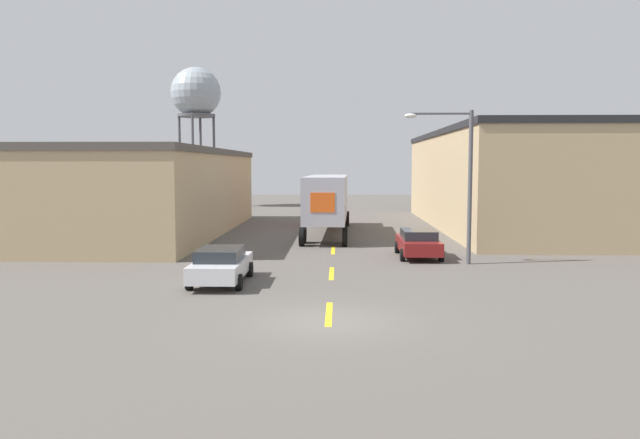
{
  "coord_description": "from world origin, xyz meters",
  "views": [
    {
      "loc": [
        0.29,
        -18.1,
        4.59
      ],
      "look_at": [
        -0.65,
        13.29,
        1.86
      ],
      "focal_mm": 35.0,
      "sensor_mm": 36.0,
      "label": 1
    }
  ],
  "objects_px": {
    "parked_car_right_mid": "(418,243)",
    "parked_car_left_near": "(221,265)",
    "street_lamp": "(461,173)",
    "semi_truck": "(328,199)",
    "water_tower": "(196,94)"
  },
  "relations": [
    {
      "from": "semi_truck",
      "to": "parked_car_right_mid",
      "type": "relative_size",
      "value": 3.21
    },
    {
      "from": "semi_truck",
      "to": "parked_car_left_near",
      "type": "distance_m",
      "value": 18.12
    },
    {
      "from": "parked_car_right_mid",
      "to": "semi_truck",
      "type": "bearing_deg",
      "value": 114.35
    },
    {
      "from": "water_tower",
      "to": "street_lamp",
      "type": "xyz_separation_m",
      "value": [
        21.43,
        -40.3,
        -8.18
      ]
    },
    {
      "from": "parked_car_right_mid",
      "to": "street_lamp",
      "type": "height_order",
      "value": "street_lamp"
    },
    {
      "from": "parked_car_left_near",
      "to": "street_lamp",
      "type": "height_order",
      "value": "street_lamp"
    },
    {
      "from": "parked_car_right_mid",
      "to": "parked_car_left_near",
      "type": "relative_size",
      "value": 1.0
    },
    {
      "from": "street_lamp",
      "to": "water_tower",
      "type": "bearing_deg",
      "value": 118.0
    },
    {
      "from": "parked_car_right_mid",
      "to": "street_lamp",
      "type": "bearing_deg",
      "value": -52.69
    },
    {
      "from": "parked_car_right_mid",
      "to": "water_tower",
      "type": "height_order",
      "value": "water_tower"
    },
    {
      "from": "parked_car_right_mid",
      "to": "street_lamp",
      "type": "distance_m",
      "value": 4.42
    },
    {
      "from": "semi_truck",
      "to": "street_lamp",
      "type": "distance_m",
      "value": 14.2
    },
    {
      "from": "water_tower",
      "to": "street_lamp",
      "type": "bearing_deg",
      "value": -62.0
    },
    {
      "from": "semi_truck",
      "to": "water_tower",
      "type": "bearing_deg",
      "value": 119.98
    },
    {
      "from": "street_lamp",
      "to": "semi_truck",
      "type": "bearing_deg",
      "value": 116.82
    }
  ]
}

